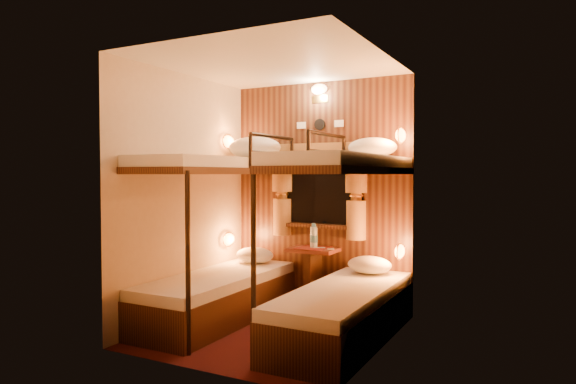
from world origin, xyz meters
The scene contains 22 objects.
floor centered at (0.00, 0.00, 0.00)m, with size 2.10×2.10×0.00m, color #3C1010.
ceiling centered at (0.00, 0.00, 2.40)m, with size 2.10×2.10×0.00m, color silver.
wall_back centered at (0.00, 1.05, 1.20)m, with size 2.40×2.40×0.00m, color #C6B293.
wall_front centered at (0.00, -1.05, 1.20)m, with size 2.40×2.40×0.00m, color #C6B293.
wall_left centered at (-1.00, 0.00, 1.20)m, with size 2.40×2.40×0.00m, color #C6B293.
wall_right centered at (1.00, 0.00, 1.20)m, with size 2.40×2.40×0.00m, color #C6B293.
back_panel centered at (0.00, 1.04, 1.20)m, with size 2.00×0.03×2.40m, color black.
bunk_left centered at (-0.65, 0.07, 0.56)m, with size 0.72×1.90×1.82m.
bunk_right centered at (0.65, 0.07, 0.56)m, with size 0.72×1.90×1.82m.
window centered at (0.00, 1.00, 1.18)m, with size 1.00×0.12×0.79m.
curtains centered at (0.00, 0.97, 1.26)m, with size 1.10×0.22×1.00m.
back_fixtures centered at (0.00, 1.00, 2.25)m, with size 0.54×0.09×0.48m.
reading_lamps centered at (0.00, 0.70, 1.24)m, with size 2.00×0.20×1.25m.
table centered at (0.00, 0.85, 0.41)m, with size 0.50×0.34×0.66m.
bottle_left centered at (0.00, 0.86, 0.76)m, with size 0.07×0.07×0.26m.
bottle_right centered at (0.01, 0.86, 0.76)m, with size 0.07×0.07×0.25m.
sachet_a centered at (0.08, 0.88, 0.65)m, with size 0.08×0.06×0.01m, color silver.
sachet_b centered at (0.20, 0.84, 0.65)m, with size 0.07×0.05×0.00m, color silver.
pillow_lower_left centered at (-0.65, 0.75, 0.54)m, with size 0.43×0.31×0.17m, color silver.
pillow_lower_right centered at (0.65, 0.75, 0.54)m, with size 0.43×0.31×0.17m, color silver.
pillow_upper_left centered at (-0.65, 0.75, 1.71)m, with size 0.60×0.43×0.24m, color silver.
pillow_upper_right centered at (0.65, 0.81, 1.68)m, with size 0.49×0.35×0.19m, color silver.
Camera 1 is at (2.24, -4.00, 1.42)m, focal length 32.00 mm.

